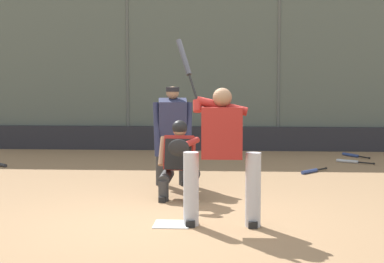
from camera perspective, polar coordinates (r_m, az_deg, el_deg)
ground_plane at (r=7.86m, az=-1.81°, el=-8.29°), size 160.00×160.00×0.00m
home_plate_marker at (r=7.86m, az=-1.81°, el=-8.24°), size 0.43×0.43×0.01m
backstop_fence at (r=15.49m, az=0.95°, el=6.29°), size 18.29×0.08×4.11m
padding_wall at (r=15.46m, az=0.92°, el=-0.62°), size 17.84×0.18×0.57m
bleachers_beyond at (r=18.03m, az=2.40°, el=0.82°), size 12.75×2.50×1.48m
batter_at_plate at (r=7.66m, az=2.62°, el=-1.74°), size 1.06×0.63×2.26m
catcher_behind_plate at (r=9.31m, az=-1.17°, el=-2.44°), size 0.62×0.74×1.16m
umpire_home at (r=10.48m, az=-1.73°, el=-0.11°), size 0.66×0.45×1.63m
spare_bat_by_padding at (r=14.67m, az=14.09°, el=-2.07°), size 0.49×0.77×0.07m
spare_bat_third_base_side at (r=13.62m, az=13.89°, el=-2.60°), size 0.71×0.51×0.07m
spare_bat_first_base_side at (r=12.13m, az=10.57°, el=-3.47°), size 0.56×0.65×0.07m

